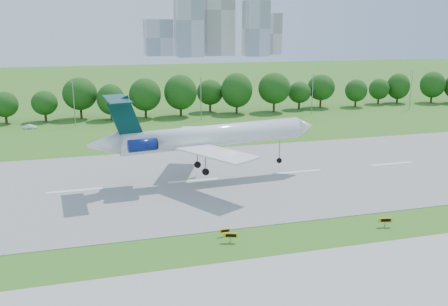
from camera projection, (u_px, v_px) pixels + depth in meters
ground at (235, 237)px, 64.10m from camera, size 600.00×600.00×0.00m
runway at (193, 181)px, 87.38m from camera, size 400.00×45.00×0.08m
tree_line at (144, 96)px, 148.28m from camera, size 288.40×8.40×10.40m
light_poles at (140, 100)px, 138.26m from camera, size 175.90×0.25×12.19m
skyline at (214, 21)px, 447.10m from camera, size 127.00×52.00×80.00m
airliner at (202, 136)px, 85.70m from camera, size 41.05×29.88×13.95m
taxi_sign_left at (230, 235)px, 62.38m from camera, size 1.79×0.78×1.28m
taxi_sign_centre at (225, 231)px, 64.31m from camera, size 1.43×0.24×1.00m
taxi_sign_right at (385, 220)px, 67.26m from camera, size 1.84×0.60×1.29m
service_vehicle_a at (30, 127)px, 131.69m from camera, size 3.43×1.70×1.08m
service_vehicle_b at (124, 124)px, 135.51m from camera, size 3.41×1.65×1.12m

